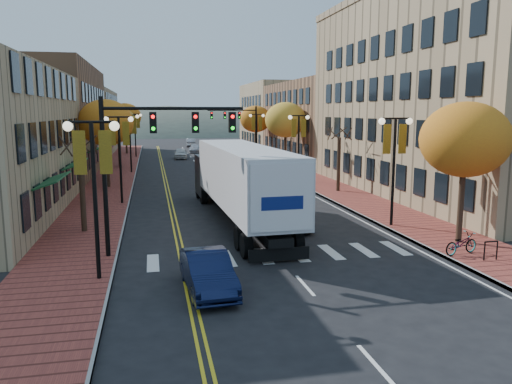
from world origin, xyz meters
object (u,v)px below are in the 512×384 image
bicycle (461,244)px  semi_truck (238,177)px  black_suv (286,218)px  navy_sedan (208,272)px

bicycle → semi_truck: bearing=27.5°
black_suv → bicycle: size_ratio=2.36×
navy_sedan → bicycle: bearing=5.2°
navy_sedan → semi_truck: bearing=70.5°
navy_sedan → black_suv: bearing=54.6°
semi_truck → black_suv: (2.23, -2.34, -2.01)m
navy_sedan → black_suv: (5.26, 8.64, -0.11)m
semi_truck → navy_sedan: size_ratio=4.14×
navy_sedan → bicycle: (11.38, 1.85, -0.08)m
black_suv → bicycle: 9.15m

